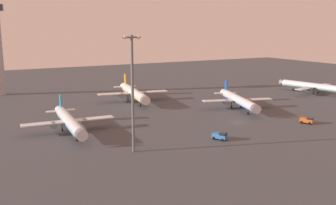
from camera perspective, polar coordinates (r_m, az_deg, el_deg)
ground_plane at (r=129.82m, az=10.44°, el=-2.99°), size 416.00×416.00×0.00m
airplane_mid_apron at (r=151.10m, az=10.49°, el=0.38°), size 27.77×35.30×9.30m
airplane_far_stand at (r=119.37m, az=-14.66°, el=-2.71°), size 27.93×35.87×9.20m
airplane_taxiway_distant at (r=195.96m, az=20.97°, el=2.27°), size 27.80×35.52×9.16m
airplane_terminal_side at (r=164.13m, az=-5.21°, el=1.49°), size 30.68×39.24×10.09m
cargo_loader at (r=134.37m, az=20.18°, el=-2.51°), size 3.62×4.58×2.25m
baggage_tractor at (r=109.25m, az=7.84°, el=-4.99°), size 3.68×4.57×2.25m
apron_light_west at (r=94.97m, az=-5.37°, el=2.26°), size 4.80×0.90×29.75m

